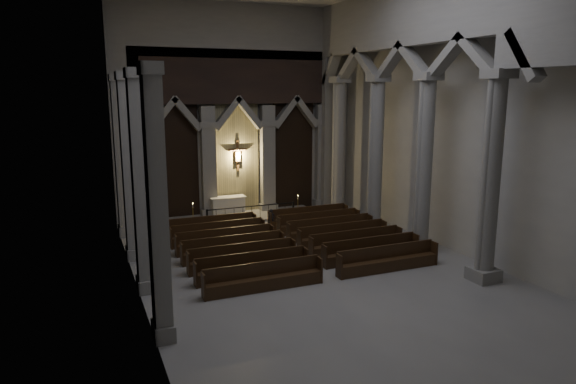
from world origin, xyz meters
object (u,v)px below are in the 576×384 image
object	(u,v)px
candle_stand_left	(193,222)
candle_stand_right	(298,211)
worshipper	(272,220)
pews	(290,244)
altar	(228,205)
altar_rail	(252,211)

from	to	relation	value
candle_stand_left	candle_stand_right	size ratio (longest dim) A/B	1.07
worshipper	pews	bearing A→B (deg)	-99.67
candle_stand_right	pews	xyz separation A→B (m)	(-2.88, -5.70, -0.02)
candle_stand_left	candle_stand_right	distance (m)	6.14
altar	candle_stand_right	world-z (taller)	candle_stand_right
altar	candle_stand_left	distance (m)	3.10
altar	worshipper	xyz separation A→B (m)	(1.34, -3.65, -0.12)
worshipper	altar_rail	bearing A→B (deg)	104.55
candle_stand_right	pews	world-z (taller)	candle_stand_right
altar	altar_rail	distance (m)	2.06
altar	candle_stand_right	bearing A→B (deg)	-25.07
altar	pews	size ratio (longest dim) A/B	0.21
altar	pews	xyz separation A→B (m)	(0.83, -7.44, -0.34)
altar_rail	pews	size ratio (longest dim) A/B	0.51
altar	candle_stand_left	world-z (taller)	candle_stand_left
altar	worshipper	size ratio (longest dim) A/B	1.86
candle_stand_left	pews	size ratio (longest dim) A/B	0.14
candle_stand_right	worshipper	xyz separation A→B (m)	(-2.36, -1.92, 0.20)
altar	altar_rail	size ratio (longest dim) A/B	0.40
pews	candle_stand_left	bearing A→B (deg)	120.50
candle_stand_right	candle_stand_left	bearing A→B (deg)	-178.49
candle_stand_right	worshipper	size ratio (longest dim) A/B	1.19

